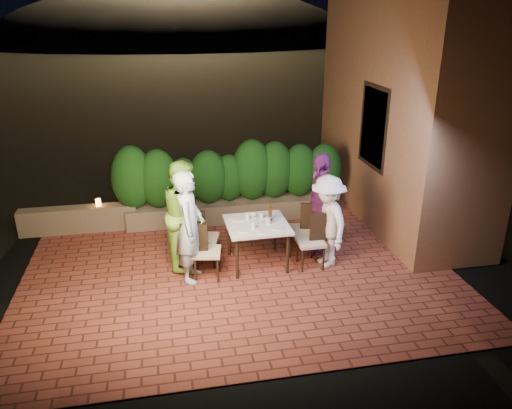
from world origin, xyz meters
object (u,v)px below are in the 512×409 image
object	(u,v)px
diner_white	(327,222)
parapet_lamp	(98,202)
chair_left_front	(207,251)
chair_left_back	(205,237)
diner_blue	(190,227)
diner_purple	(320,204)
diner_green	(185,214)
chair_right_front	(311,241)
bowl	(252,215)
beer_bottle	(270,212)
dining_table	(257,244)
chair_right_back	(301,229)

from	to	relation	value
diner_white	parapet_lamp	size ratio (longest dim) A/B	11.30
chair_left_front	parapet_lamp	world-z (taller)	chair_left_front
diner_white	chair_left_back	bearing A→B (deg)	-110.09
diner_blue	diner_purple	xyz separation A→B (m)	(2.29, 0.53, 0.01)
diner_green	diner_purple	world-z (taller)	same
chair_left_back	chair_right_front	world-z (taller)	chair_left_back
chair_left_front	chair_left_back	xyz separation A→B (m)	(0.01, 0.47, 0.01)
diner_green	parapet_lamp	distance (m)	2.37
bowl	diner_white	bearing A→B (deg)	-25.27
bowl	parapet_lamp	bearing A→B (deg)	148.40
chair_left_back	parapet_lamp	world-z (taller)	chair_left_back
diner_green	parapet_lamp	size ratio (longest dim) A/B	13.04
beer_bottle	bowl	distance (m)	0.38
diner_green	diner_white	bearing A→B (deg)	-93.95
chair_right_front	diner_green	distance (m)	2.13
bowl	diner_blue	distance (m)	1.25
beer_bottle	bowl	xyz separation A→B (m)	(-0.26, 0.24, -0.14)
diner_blue	diner_green	size ratio (longest dim) A/B	0.99
bowl	chair_left_front	distance (m)	1.07
beer_bottle	chair_right_front	size ratio (longest dim) A/B	0.34
dining_table	chair_right_back	world-z (taller)	chair_right_back
diner_blue	diner_white	distance (m)	2.26
beer_bottle	chair_right_back	xyz separation A→B (m)	(0.60, 0.17, -0.43)
beer_bottle	diner_blue	bearing A→B (deg)	-166.18
bowl	chair_left_front	world-z (taller)	chair_left_front
beer_bottle	diner_white	xyz separation A→B (m)	(0.90, -0.31, -0.12)
beer_bottle	parapet_lamp	size ratio (longest dim) A/B	2.27
parapet_lamp	chair_left_front	bearing A→B (deg)	-50.32
diner_white	chair_right_back	bearing A→B (deg)	-155.04
dining_table	parapet_lamp	size ratio (longest dim) A/B	7.23
dining_table	beer_bottle	world-z (taller)	beer_bottle
chair_left_back	diner_blue	distance (m)	0.68
diner_purple	beer_bottle	bearing A→B (deg)	-73.90
chair_right_front	chair_right_back	bearing A→B (deg)	-86.05
chair_right_back	diner_purple	world-z (taller)	diner_purple
chair_right_back	diner_white	distance (m)	0.65
chair_right_back	diner_blue	world-z (taller)	diner_blue
bowl	diner_purple	distance (m)	1.21
chair_right_front	diner_white	distance (m)	0.42
chair_right_back	dining_table	bearing A→B (deg)	30.76
chair_left_back	diner_blue	world-z (taller)	diner_blue
dining_table	beer_bottle	bearing A→B (deg)	16.42
chair_left_front	chair_left_back	distance (m)	0.47
bowl	parapet_lamp	size ratio (longest dim) A/B	1.12
beer_bottle	parapet_lamp	distance (m)	3.55
chair_left_front	diner_green	world-z (taller)	diner_green
dining_table	chair_left_back	distance (m)	0.89
dining_table	diner_green	world-z (taller)	diner_green
chair_left_front	parapet_lamp	distance (m)	2.93
chair_right_back	diner_blue	distance (m)	2.06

